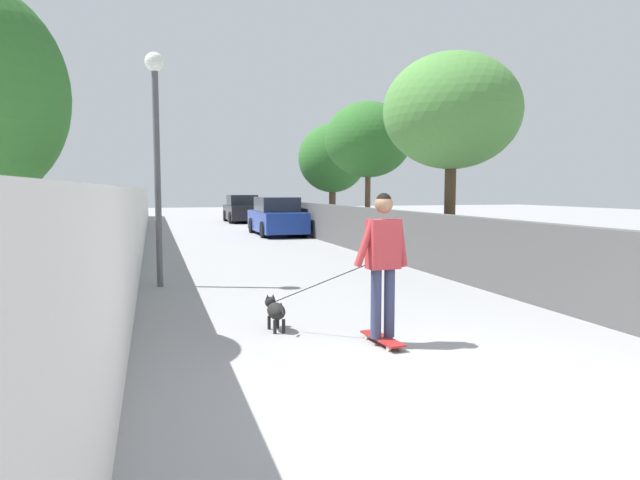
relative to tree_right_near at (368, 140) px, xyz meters
The scene contains 12 objects.
ground_plane 5.42m from the tree_right_near, 76.10° to the left, with size 80.00×80.00×0.00m, color gray.
wall_left 7.75m from the tree_right_near, 97.84° to the left, with size 48.00×0.30×1.90m, color silver.
fence_right 3.09m from the tree_right_near, 140.64° to the left, with size 48.00×0.30×1.32m, color #4C4C4C.
tree_right_near is the anchor object (origin of this frame).
tree_right_mid 5.50m from the tree_right_near, behind, with size 3.19×3.19×5.01m.
tree_right_distant 6.05m from the tree_right_near, ahead, with size 2.96×2.96×4.68m.
lamp_post 9.16m from the tree_right_near, 132.79° to the left, with size 0.36×0.36×4.40m.
skateboard 12.43m from the tree_right_near, 159.43° to the left, with size 0.82×0.27×0.08m.
person_skateboarder 12.18m from the tree_right_near, 159.43° to the left, with size 0.25×0.71×1.74m.
dog 11.90m from the tree_right_near, 152.52° to the left, with size 1.32×1.23×1.06m.
car_near 6.12m from the tree_right_near, 21.13° to the left, with size 4.23×1.80×1.54m.
car_far 14.72m from the tree_right_near, ahead, with size 3.81×1.80×1.54m.
Camera 1 is at (-4.31, 2.77, 1.87)m, focal length 31.47 mm.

